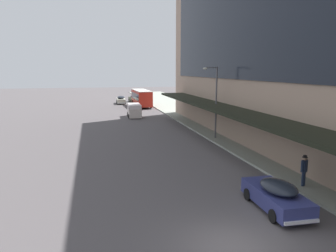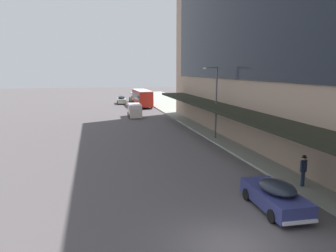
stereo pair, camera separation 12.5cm
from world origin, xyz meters
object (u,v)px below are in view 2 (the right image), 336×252
at_px(sedan_trailing_near, 135,99).
at_px(sedan_second_near, 275,195).
at_px(street_lamp, 215,97).
at_px(sedan_second_mid, 122,100).
at_px(pedestrian_at_kerb, 303,169).
at_px(vw_van, 135,110).
at_px(transit_bus_kerbside_front, 142,97).

height_order(sedan_trailing_near, sedan_second_near, sedan_second_near).
bearing_deg(street_lamp, sedan_second_mid, 99.09).
xyz_separation_m(sedan_second_mid, pedestrian_at_kerb, (6.14, -51.48, 0.37)).
relative_size(sedan_second_mid, pedestrian_at_kerb, 2.67).
xyz_separation_m(sedan_trailing_near, street_lamp, (2.93, -39.87, 3.50)).
height_order(sedan_trailing_near, vw_van, vw_van).
height_order(transit_bus_kerbside_front, vw_van, transit_bus_kerbside_front).
relative_size(transit_bus_kerbside_front, sedan_second_mid, 1.89).
height_order(transit_bus_kerbside_front, sedan_second_mid, transit_bus_kerbside_front).
xyz_separation_m(transit_bus_kerbside_front, vw_van, (-3.14, -13.40, -0.71)).
xyz_separation_m(sedan_second_near, vw_van, (-2.73, 34.03, 0.33)).
height_order(sedan_second_mid, vw_van, vw_van).
relative_size(sedan_second_mid, street_lamp, 0.70).
bearing_deg(vw_van, transit_bus_kerbside_front, 76.82).
bearing_deg(transit_bus_kerbside_front, sedan_second_mid, 117.39).
bearing_deg(street_lamp, vw_van, 108.32).
height_order(sedan_second_near, street_lamp, street_lamp).
bearing_deg(transit_bus_kerbside_front, street_lamp, -85.10).
bearing_deg(sedan_second_mid, street_lamp, -80.91).
xyz_separation_m(sedan_trailing_near, vw_van, (-2.86, -22.39, 0.34)).
relative_size(transit_bus_kerbside_front, sedan_second_near, 2.01).
bearing_deg(pedestrian_at_kerb, sedan_second_mid, 96.80).
height_order(sedan_second_near, pedestrian_at_kerb, pedestrian_at_kerb).
xyz_separation_m(pedestrian_at_kerb, street_lamp, (-0.17, 14.19, 3.08)).
distance_m(sedan_second_mid, sedan_second_near, 53.91).
relative_size(transit_bus_kerbside_front, sedan_trailing_near, 2.01).
xyz_separation_m(transit_bus_kerbside_front, street_lamp, (2.65, -30.88, 2.45)).
relative_size(vw_van, pedestrian_at_kerb, 2.48).
relative_size(pedestrian_at_kerb, street_lamp, 0.26).
bearing_deg(sedan_trailing_near, pedestrian_at_kerb, -86.72).
xyz_separation_m(transit_bus_kerbside_front, sedan_second_mid, (-3.32, 6.40, -1.01)).
distance_m(sedan_second_mid, vw_van, 19.81).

